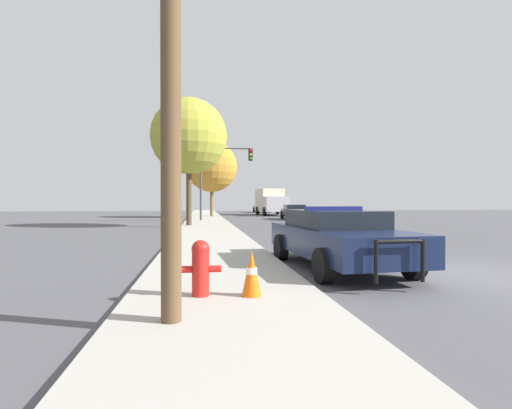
# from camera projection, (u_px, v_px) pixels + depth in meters

# --- Properties ---
(ground_plane) EXTENTS (110.00, 110.00, 0.00)m
(ground_plane) POSITION_uv_depth(u_px,v_px,m) (461.00, 274.00, 8.47)
(ground_plane) COLOR #4F4F54
(sidewalk_left) EXTENTS (3.00, 110.00, 0.13)m
(sidewalk_left) POSITION_uv_depth(u_px,v_px,m) (220.00, 277.00, 7.78)
(sidewalk_left) COLOR #ADA89E
(sidewalk_left) RESTS_ON ground_plane
(police_car) EXTENTS (2.36, 5.09, 1.42)m
(police_car) POSITION_uv_depth(u_px,v_px,m) (337.00, 237.00, 9.17)
(police_car) COLOR #141E3D
(police_car) RESTS_ON ground_plane
(fire_hydrant) EXTENTS (0.62, 0.27, 0.83)m
(fire_hydrant) POSITION_uv_depth(u_px,v_px,m) (201.00, 266.00, 5.95)
(fire_hydrant) COLOR red
(fire_hydrant) RESTS_ON sidewalk_left
(traffic_light) EXTENTS (3.94, 0.35, 5.50)m
(traffic_light) POSITION_uv_depth(u_px,v_px,m) (221.00, 168.00, 29.71)
(traffic_light) COLOR #424247
(traffic_light) RESTS_ON sidewalk_left
(car_background_oncoming) EXTENTS (2.29, 4.73, 1.24)m
(car_background_oncoming) POSITION_uv_depth(u_px,v_px,m) (295.00, 211.00, 33.30)
(car_background_oncoming) COLOR #333856
(car_background_oncoming) RESTS_ON ground_plane
(car_background_distant) EXTENTS (1.93, 4.24, 1.40)m
(car_background_distant) POSITION_uv_depth(u_px,v_px,m) (262.00, 207.00, 53.49)
(car_background_distant) COLOR #B7B7BC
(car_background_distant) RESTS_ON ground_plane
(box_truck) EXTENTS (2.72, 7.35, 2.87)m
(box_truck) POSITION_uv_depth(u_px,v_px,m) (270.00, 201.00, 43.66)
(box_truck) COLOR #B7B7BC
(box_truck) RESTS_ON ground_plane
(tree_sidewalk_far) EXTENTS (4.73, 4.73, 6.98)m
(tree_sidewalk_far) POSITION_uv_depth(u_px,v_px,m) (212.00, 167.00, 36.85)
(tree_sidewalk_far) COLOR brown
(tree_sidewalk_far) RESTS_ON sidewalk_left
(tree_sidewalk_mid) EXTENTS (4.45, 4.45, 7.43)m
(tree_sidewalk_mid) POSITION_uv_depth(u_px,v_px,m) (189.00, 136.00, 23.24)
(tree_sidewalk_mid) COLOR #4C3823
(tree_sidewalk_mid) RESTS_ON sidewalk_left
(traffic_cone) EXTENTS (0.30, 0.30, 0.68)m
(traffic_cone) POSITION_uv_depth(u_px,v_px,m) (252.00, 273.00, 5.94)
(traffic_cone) COLOR orange
(traffic_cone) RESTS_ON sidewalk_left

